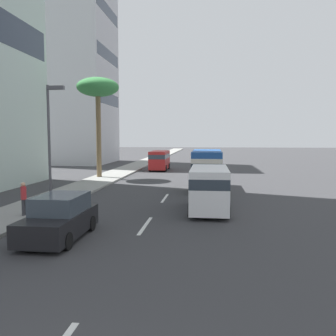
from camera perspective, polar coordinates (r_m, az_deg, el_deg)
name	(u,v)px	position (r m, az deg, el deg)	size (l,w,h in m)	color
ground_plane	(179,178)	(34.50, 1.80, -1.62)	(198.00, 198.00, 0.00)	#38383A
sidewalk_right	(110,176)	(35.72, -9.30, -1.33)	(162.00, 3.15, 0.15)	gray
lane_stripe_mid	(145,226)	(16.30, -3.65, -9.15)	(3.20, 0.16, 0.01)	silver
lane_stripe_far	(165,198)	(23.31, -0.51, -4.82)	(3.20, 0.16, 0.01)	silver
car_lead	(60,218)	(14.76, -16.92, -7.68)	(4.20, 1.91, 1.71)	black
minibus_second	(207,168)	(27.08, 6.21, -0.04)	(6.22, 2.26, 2.94)	silver
car_third	(212,168)	(36.57, 7.00, -0.07)	(4.78, 1.84, 1.62)	silver
van_fourth	(209,187)	(19.16, 6.59, -2.96)	(4.93, 2.07, 2.35)	white
van_fifth	(160,159)	(42.49, -1.35, 1.41)	(5.02, 2.06, 2.28)	#A51E1E
pedestrian_near_lamp	(24,197)	(18.85, -22.04, -4.34)	(0.39, 0.37, 1.63)	#333338
palm_tree	(98,90)	(35.04, -11.13, 12.12)	(3.95, 3.95, 9.38)	brown
street_lamp	(51,132)	(20.22, -18.18, 5.43)	(0.24, 0.97, 6.57)	#4C4C51
office_tower_far	(65,44)	(58.35, -16.05, 18.41)	(11.99, 13.13, 35.35)	#BCBCC1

